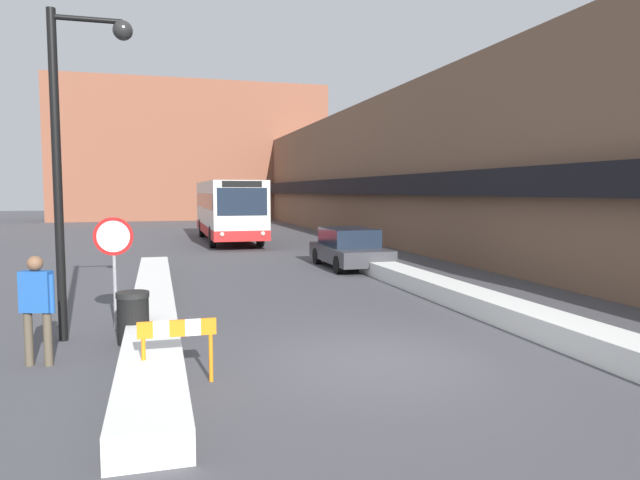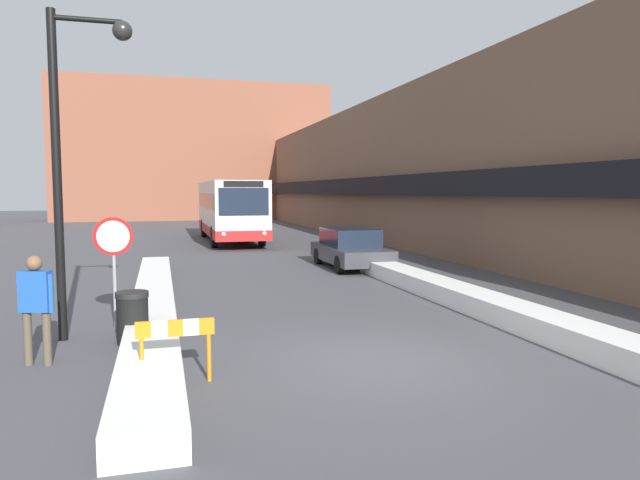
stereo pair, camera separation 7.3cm
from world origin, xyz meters
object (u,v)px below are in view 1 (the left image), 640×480
at_px(city_bus, 228,209).
at_px(pedestrian, 37,300).
at_px(construction_barricade, 177,339).
at_px(parked_car_front, 349,248).
at_px(trash_bin, 133,318).
at_px(stop_sign, 114,249).
at_px(street_lamp, 73,137).

relative_size(city_bus, pedestrian, 6.33).
bearing_deg(city_bus, construction_barricade, -98.58).
xyz_separation_m(city_bus, parked_car_front, (2.92, -12.06, -1.07)).
xyz_separation_m(trash_bin, construction_barricade, (0.70, -2.49, 0.19)).
distance_m(trash_bin, construction_barricade, 2.60).
height_order(city_bus, stop_sign, city_bus).
relative_size(parked_car_front, pedestrian, 2.44).
bearing_deg(street_lamp, pedestrian, -105.43).
height_order(parked_car_front, pedestrian, pedestrian).
distance_m(city_bus, construction_barricade, 23.57).
xyz_separation_m(pedestrian, trash_bin, (1.40, 0.98, -0.58)).
bearing_deg(stop_sign, pedestrian, -115.10).
relative_size(street_lamp, pedestrian, 3.41).
distance_m(street_lamp, construction_barricade, 4.66).
height_order(parked_car_front, trash_bin, parked_car_front).
xyz_separation_m(stop_sign, street_lamp, (-0.59, -0.62, 2.11)).
height_order(city_bus, construction_barricade, city_bus).
bearing_deg(construction_barricade, street_lamp, 118.52).
bearing_deg(parked_car_front, construction_barricade, -119.84).
distance_m(pedestrian, construction_barricade, 2.62).
height_order(pedestrian, construction_barricade, pedestrian).
height_order(stop_sign, trash_bin, stop_sign).
xyz_separation_m(pedestrian, construction_barricade, (2.10, -1.51, -0.39)).
xyz_separation_m(stop_sign, construction_barricade, (1.08, -3.68, -0.97)).
bearing_deg(pedestrian, city_bus, 92.33).
bearing_deg(trash_bin, pedestrian, -144.97).
bearing_deg(street_lamp, city_bus, 75.63).
relative_size(city_bus, street_lamp, 1.86).
bearing_deg(pedestrian, construction_barricade, -19.06).
xyz_separation_m(parked_car_front, pedestrian, (-8.53, -9.70, 0.35)).
bearing_deg(pedestrian, stop_sign, 81.69).
height_order(city_bus, street_lamp, street_lamp).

